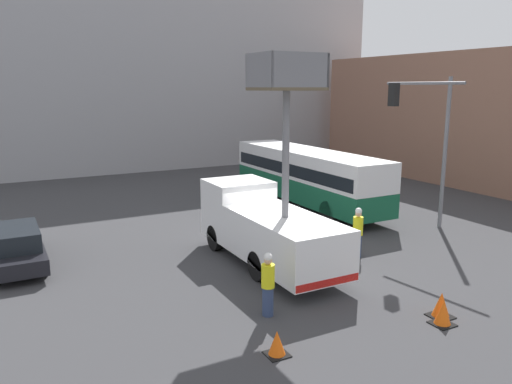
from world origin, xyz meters
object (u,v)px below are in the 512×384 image
object	(u,v)px
road_worker_directing	(358,232)
traffic_cone_far_side	(277,344)
utility_truck	(266,223)
traffic_cone_mid_road	(443,314)
parked_car_curbside	(15,247)
city_bus	(307,173)
road_worker_near_truck	(268,284)
traffic_cone_near_truck	(441,305)
traffic_light_pole	(429,129)

from	to	relation	value
road_worker_directing	traffic_cone_far_side	xyz separation A→B (m)	(-6.28, -4.67, -0.69)
utility_truck	traffic_cone_mid_road	world-z (taller)	utility_truck
traffic_cone_far_side	parked_car_curbside	bearing A→B (deg)	118.21
utility_truck	traffic_cone_mid_road	size ratio (longest dim) A/B	11.04
road_worker_directing	traffic_cone_mid_road	size ratio (longest dim) A/B	2.89
city_bus	road_worker_near_truck	distance (m)	13.46
parked_car_curbside	road_worker_directing	bearing A→B (deg)	-23.59
utility_truck	traffic_cone_near_truck	size ratio (longest dim) A/B	10.28
traffic_cone_mid_road	traffic_light_pole	bearing A→B (deg)	47.08
traffic_light_pole	road_worker_directing	size ratio (longest dim) A/B	3.51
road_worker_directing	traffic_cone_mid_road	world-z (taller)	road_worker_directing
utility_truck	road_worker_near_truck	distance (m)	4.32
traffic_cone_far_side	parked_car_curbside	world-z (taller)	parked_car_curbside
road_worker_near_truck	parked_car_curbside	xyz separation A→B (m)	(-6.06, 7.71, -0.19)
traffic_light_pole	road_worker_near_truck	bearing A→B (deg)	-158.52
traffic_light_pole	traffic_cone_near_truck	size ratio (longest dim) A/B	9.46
city_bus	traffic_cone_far_side	world-z (taller)	city_bus
city_bus	traffic_cone_near_truck	distance (m)	13.62
city_bus	traffic_cone_mid_road	world-z (taller)	city_bus
traffic_light_pole	traffic_cone_near_truck	distance (m)	9.71
traffic_cone_near_truck	road_worker_directing	bearing A→B (deg)	77.16
utility_truck	city_bus	size ratio (longest dim) A/B	0.65
traffic_light_pole	traffic_cone_far_side	bearing A→B (deg)	-151.59
utility_truck	city_bus	world-z (taller)	utility_truck
road_worker_near_truck	traffic_cone_far_side	world-z (taller)	road_worker_near_truck
traffic_cone_mid_road	traffic_cone_far_side	bearing A→B (deg)	170.97
road_worker_directing	traffic_cone_far_side	bearing A→B (deg)	134.61
road_worker_near_truck	traffic_cone_near_truck	size ratio (longest dim) A/B	2.58
city_bus	road_worker_near_truck	world-z (taller)	city_bus
parked_car_curbside	traffic_cone_mid_road	bearing A→B (deg)	-46.28
parked_car_curbside	road_worker_near_truck	bearing A→B (deg)	-51.86
utility_truck	road_worker_directing	bearing A→B (deg)	-17.47
city_bus	parked_car_curbside	xyz separation A→B (m)	(-14.40, -2.82, -1.07)
city_bus	traffic_cone_near_truck	size ratio (longest dim) A/B	15.73
parked_car_curbside	traffic_cone_far_side	bearing A→B (deg)	-61.79
traffic_cone_near_truck	parked_car_curbside	world-z (taller)	parked_car_curbside
traffic_light_pole	traffic_cone_mid_road	xyz separation A→B (m)	(-6.27, -6.75, -4.28)
traffic_cone_mid_road	parked_car_curbside	bearing A→B (deg)	133.72
city_bus	parked_car_curbside	bearing A→B (deg)	92.36
city_bus	traffic_light_pole	distance (m)	7.32
traffic_cone_near_truck	traffic_cone_mid_road	xyz separation A→B (m)	(-0.33, -0.36, -0.02)
traffic_light_pole	city_bus	bearing A→B (deg)	105.97
road_worker_near_truck	parked_car_curbside	size ratio (longest dim) A/B	0.39
city_bus	traffic_cone_mid_road	bearing A→B (deg)	152.91
traffic_cone_mid_road	road_worker_near_truck	bearing A→B (deg)	145.21
road_worker_directing	traffic_cone_near_truck	bearing A→B (deg)	175.11
traffic_cone_far_side	road_worker_near_truck	bearing A→B (deg)	66.39
utility_truck	road_worker_near_truck	xyz separation A→B (m)	(-2.04, -3.77, -0.59)
traffic_light_pole	traffic_cone_near_truck	world-z (taller)	traffic_light_pole
traffic_light_pole	traffic_cone_mid_road	world-z (taller)	traffic_light_pole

